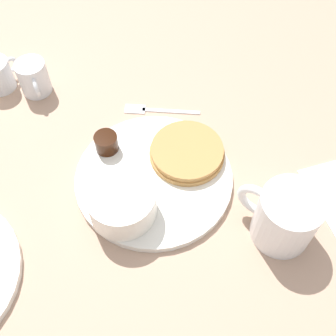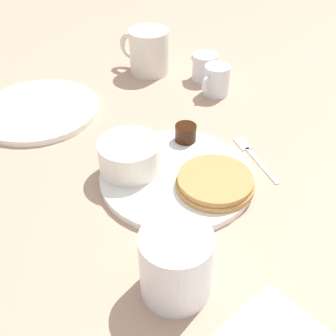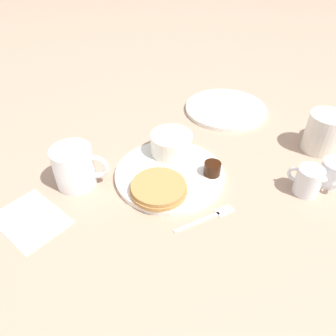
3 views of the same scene
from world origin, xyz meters
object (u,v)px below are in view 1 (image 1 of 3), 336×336
object	(u,v)px
bowl	(122,202)
coffee_mug	(284,217)
plate	(154,178)
fork	(153,110)
creamer_pitcher_near	(34,77)

from	to	relation	value
bowl	coffee_mug	distance (m)	0.22
plate	fork	size ratio (longest dim) A/B	1.98
creamer_pitcher_near	fork	world-z (taller)	creamer_pitcher_near
bowl	coffee_mug	xyz separation A→B (m)	(0.12, 0.19, 0.01)
coffee_mug	fork	size ratio (longest dim) A/B	0.90
coffee_mug	fork	xyz separation A→B (m)	(-0.29, -0.07, -0.04)
plate	coffee_mug	xyz separation A→B (m)	(0.15, 0.13, 0.04)
fork	coffee_mug	bearing A→B (deg)	13.96
bowl	coffee_mug	world-z (taller)	coffee_mug
plate	bowl	world-z (taller)	bowl
plate	fork	xyz separation A→B (m)	(-0.13, 0.06, -0.00)
bowl	creamer_pitcher_near	bearing A→B (deg)	-170.56
plate	bowl	bearing A→B (deg)	-59.55
creamer_pitcher_near	fork	xyz separation A→B (m)	(0.13, 0.17, -0.03)
creamer_pitcher_near	fork	bearing A→B (deg)	52.36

